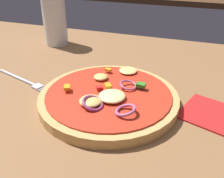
% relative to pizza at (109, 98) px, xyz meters
% --- Properties ---
extents(dining_table, '(1.41, 0.91, 0.03)m').
position_rel_pizza_xyz_m(dining_table, '(-0.05, -0.03, -0.03)').
color(dining_table, brown).
rests_on(dining_table, ground).
extents(pizza, '(0.26, 0.26, 0.04)m').
position_rel_pizza_xyz_m(pizza, '(0.00, 0.00, 0.00)').
color(pizza, tan).
rests_on(pizza, dining_table).
extents(fork, '(0.18, 0.07, 0.01)m').
position_rel_pizza_xyz_m(fork, '(-0.20, 0.02, -0.01)').
color(fork, silver).
rests_on(fork, dining_table).
extents(beer_glass, '(0.07, 0.07, 0.15)m').
position_rel_pizza_xyz_m(beer_glass, '(-0.26, 0.27, 0.06)').
color(beer_glass, silver).
rests_on(beer_glass, dining_table).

